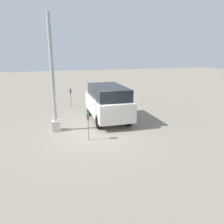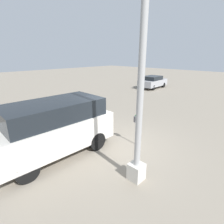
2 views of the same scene
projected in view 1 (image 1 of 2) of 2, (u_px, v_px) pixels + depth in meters
ground_plane at (96, 136)px, 10.99m from camera, size 80.00×80.00×0.00m
parking_meter_near at (88, 120)px, 10.24m from camera, size 0.22×0.15×1.38m
parking_meter_far at (71, 93)px, 16.55m from camera, size 0.22×0.15×1.42m
lamp_post at (53, 91)px, 11.20m from camera, size 0.44×0.44×5.92m
parked_van at (108, 102)px, 13.31m from camera, size 4.52×2.10×2.13m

